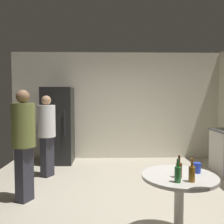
% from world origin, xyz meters
% --- Properties ---
extents(ground_plane, '(5.20, 5.20, 0.10)m').
position_xyz_m(ground_plane, '(0.00, 0.00, -0.05)').
color(ground_plane, '#B2A893').
extents(wall_back, '(5.32, 0.06, 2.70)m').
position_xyz_m(wall_back, '(0.00, 2.63, 1.35)').
color(wall_back, silver).
rests_on(wall_back, ground_plane).
extents(refrigerator, '(0.70, 0.68, 1.80)m').
position_xyz_m(refrigerator, '(-1.44, 2.20, 0.90)').
color(refrigerator, black).
rests_on(refrigerator, ground_plane).
extents(foreground_table, '(0.80, 0.80, 0.73)m').
position_xyz_m(foreground_table, '(0.49, -1.04, 0.63)').
color(foreground_table, beige).
rests_on(foreground_table, ground_plane).
extents(beer_bottle_amber, '(0.06, 0.06, 0.23)m').
position_xyz_m(beer_bottle_amber, '(0.55, -1.24, 0.82)').
color(beer_bottle_amber, '#8C5919').
rests_on(beer_bottle_amber, foreground_table).
extents(beer_bottle_brown, '(0.06, 0.06, 0.23)m').
position_xyz_m(beer_bottle_brown, '(0.46, -1.11, 0.82)').
color(beer_bottle_brown, '#593314').
rests_on(beer_bottle_brown, foreground_table).
extents(beer_bottle_green, '(0.06, 0.06, 0.23)m').
position_xyz_m(beer_bottle_green, '(0.41, -1.25, 0.82)').
color(beer_bottle_green, '#26662D').
rests_on(beer_bottle_green, foreground_table).
extents(plastic_cup_blue, '(0.08, 0.08, 0.11)m').
position_xyz_m(plastic_cup_blue, '(0.71, -0.97, 0.79)').
color(plastic_cup_blue, blue).
rests_on(plastic_cup_blue, foreground_table).
extents(person_in_white_shirt, '(0.47, 0.47, 1.60)m').
position_xyz_m(person_in_white_shirt, '(-1.46, 1.20, 0.93)').
color(person_in_white_shirt, '#2D2D38').
rests_on(person_in_white_shirt, ground_plane).
extents(person_in_olive_shirt, '(0.46, 0.46, 1.67)m').
position_xyz_m(person_in_olive_shirt, '(-1.52, 0.05, 0.98)').
color(person_in_olive_shirt, '#2D2D38').
rests_on(person_in_olive_shirt, ground_plane).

